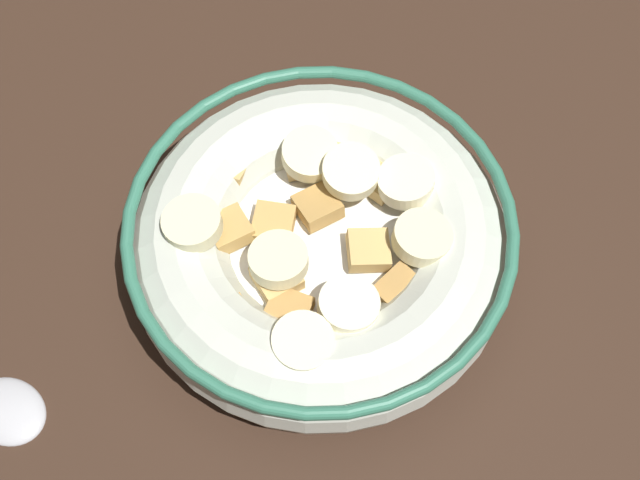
% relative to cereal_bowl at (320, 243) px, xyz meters
% --- Properties ---
extents(ground_plane, '(1.27, 1.27, 0.02)m').
position_rel_cereal_bowl_xyz_m(ground_plane, '(0.00, 0.00, -0.04)').
color(ground_plane, '#332116').
extents(cereal_bowl, '(0.18, 0.18, 0.06)m').
position_rel_cereal_bowl_xyz_m(cereal_bowl, '(0.00, 0.00, 0.00)').
color(cereal_bowl, beige).
rests_on(cereal_bowl, ground_plane).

